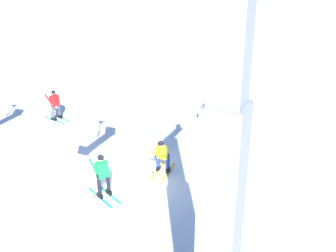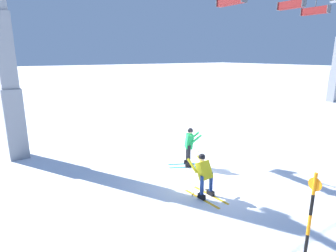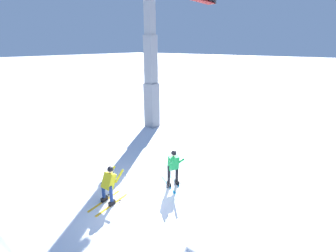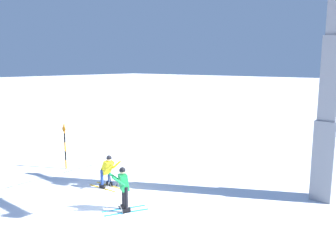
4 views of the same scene
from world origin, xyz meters
name	(u,v)px [view 3 (image 3 of 4)]	position (x,y,z in m)	size (l,w,h in m)	color
ground_plane	(150,201)	(0.00, 0.00, 0.00)	(260.00, 260.00, 0.00)	white
skier_carving_main	(109,183)	(-1.20, -0.94, 0.83)	(0.73, 1.61, 1.58)	yellow
lift_tower_near	(151,69)	(-5.82, 6.64, 4.18)	(0.81, 2.71, 10.09)	gray
skier_distant_uphill	(173,165)	(0.06, 1.42, 0.96)	(1.68, 1.18, 1.69)	#198CCC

